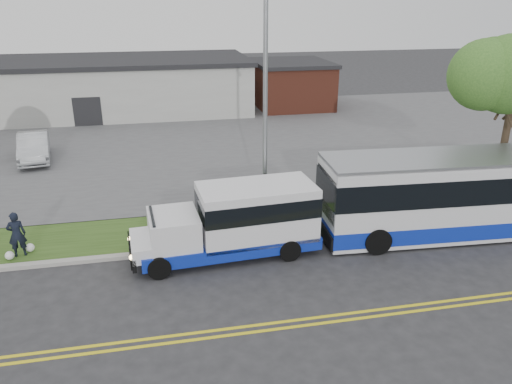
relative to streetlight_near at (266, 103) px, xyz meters
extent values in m
plane|color=#28282B|center=(-3.00, -2.73, -5.23)|extent=(140.00, 140.00, 0.00)
cube|color=yellow|center=(-3.00, -6.58, -5.23)|extent=(70.00, 0.12, 0.01)
cube|color=yellow|center=(-3.00, -6.88, -5.23)|extent=(70.00, 0.12, 0.01)
cube|color=#9E9B93|center=(-3.00, -1.63, -5.16)|extent=(80.00, 0.30, 0.15)
cube|color=#2A4617|center=(-3.00, 0.17, -5.18)|extent=(80.00, 3.30, 0.10)
cube|color=#4C4C4F|center=(-3.00, 14.27, -5.18)|extent=(80.00, 25.00, 0.10)
cube|color=#9E9E99|center=(-9.00, 24.27, -3.23)|extent=(25.00, 10.00, 4.00)
cube|color=black|center=(-9.00, 24.27, -1.06)|extent=(25.40, 10.40, 0.35)
cube|color=black|center=(-9.00, 19.32, -4.13)|extent=(2.00, 0.15, 2.20)
cube|color=brown|center=(7.50, 23.27, -3.43)|extent=(6.00, 7.00, 3.60)
cube|color=black|center=(7.50, 23.27, -1.48)|extent=(6.30, 7.30, 0.30)
cylinder|color=#3D2821|center=(11.00, 0.27, -2.75)|extent=(0.32, 0.32, 4.76)
cylinder|color=gray|center=(0.00, 0.07, -0.38)|extent=(0.18, 0.18, 9.50)
cube|color=#0E269E|center=(-1.82, -2.11, -4.71)|extent=(6.66, 2.65, 0.48)
cube|color=silver|center=(-0.77, -2.03, -3.60)|extent=(4.36, 2.49, 2.02)
cube|color=black|center=(-0.77, -2.03, -3.27)|extent=(4.39, 2.53, 0.72)
cube|color=silver|center=(-3.83, -2.25, -3.94)|extent=(1.87, 2.18, 1.15)
cube|color=black|center=(-4.55, -2.30, -3.75)|extent=(0.22, 1.83, 0.86)
cube|color=silver|center=(-4.89, -2.32, -4.42)|extent=(1.09, 2.03, 0.53)
cube|color=black|center=(-5.32, -2.35, -4.71)|extent=(0.28, 1.97, 0.48)
sphere|color=#FFD88C|center=(-5.32, -3.07, -4.47)|extent=(0.20, 0.20, 0.19)
sphere|color=#FFD88C|center=(-5.41, -1.63, -4.47)|extent=(0.20, 0.20, 0.19)
cylinder|color=black|center=(-4.43, -3.33, -4.83)|extent=(0.82, 0.32, 0.81)
cylinder|color=black|center=(-4.58, -1.26, -4.83)|extent=(0.82, 0.32, 0.81)
cylinder|color=black|center=(0.26, -3.00, -4.83)|extent=(0.82, 0.32, 0.81)
cylinder|color=black|center=(0.12, -0.93, -4.83)|extent=(0.82, 0.32, 0.81)
cube|color=silver|center=(7.84, -2.13, -3.57)|extent=(11.91, 3.31, 3.11)
cube|color=#0E269E|center=(7.84, -2.13, -4.64)|extent=(11.93, 3.33, 0.64)
cube|color=black|center=(7.84, -2.13, -2.98)|extent=(11.96, 3.36, 1.02)
cube|color=black|center=(2.01, -1.81, -3.20)|extent=(0.24, 2.47, 1.71)
cube|color=black|center=(1.94, -1.81, -4.75)|extent=(0.27, 2.68, 0.54)
cube|color=gray|center=(7.84, -2.13, -2.00)|extent=(11.91, 3.31, 0.13)
cylinder|color=black|center=(3.60, -3.16, -4.72)|extent=(1.05, 0.40, 1.03)
cylinder|color=black|center=(3.74, -0.64, -4.72)|extent=(1.05, 0.40, 1.03)
cylinder|color=black|center=(10.69, -1.02, -4.72)|extent=(1.05, 0.40, 1.03)
imported|color=black|center=(-9.44, -0.83, -4.26)|extent=(0.70, 0.53, 1.74)
imported|color=#AEB0B5|center=(-11.21, 11.33, -4.35)|extent=(2.41, 4.93, 1.56)
sphere|color=white|center=(-9.74, -1.08, -4.97)|extent=(0.32, 0.32, 0.32)
sphere|color=white|center=(-9.14, -0.58, -4.97)|extent=(0.32, 0.32, 0.32)
camera|label=1|loc=(-4.20, -18.54, 3.81)|focal=35.00mm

